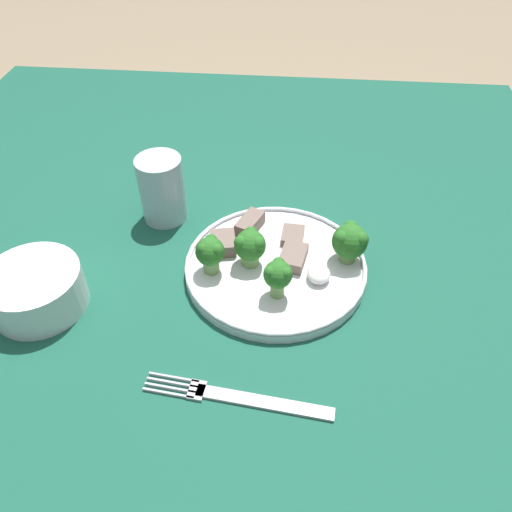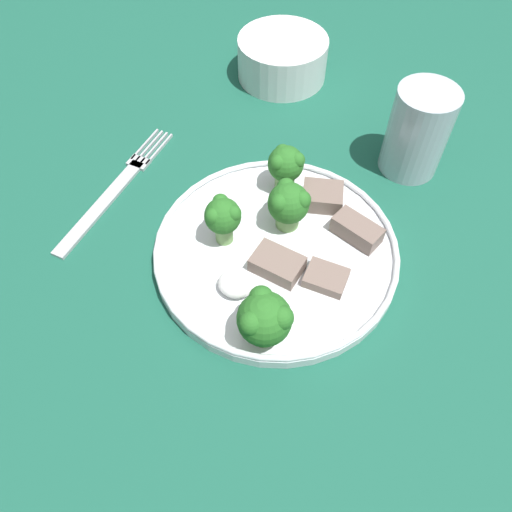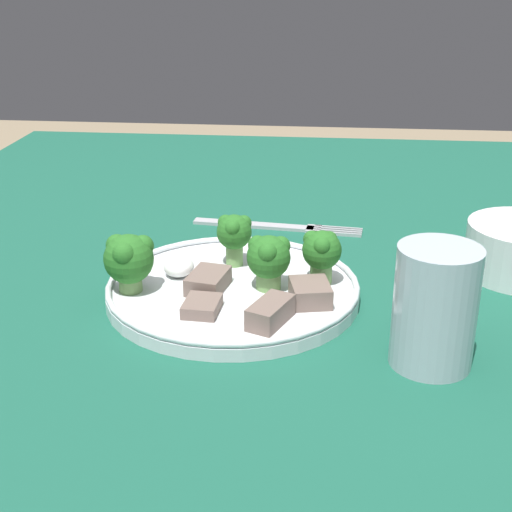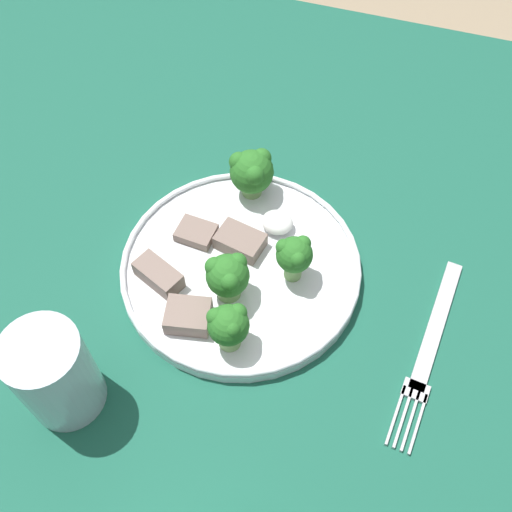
# 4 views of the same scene
# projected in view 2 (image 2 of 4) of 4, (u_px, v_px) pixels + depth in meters

# --- Properties ---
(ground_plane) EXTENTS (8.00, 8.00, 0.00)m
(ground_plane) POSITION_uv_depth(u_px,v_px,m) (265.00, 402.00, 1.14)
(ground_plane) COLOR #9E896B
(table) EXTENTS (1.31, 1.13, 0.71)m
(table) POSITION_uv_depth(u_px,v_px,m) (273.00, 231.00, 0.63)
(table) COLOR #195642
(table) RESTS_ON ground_plane
(dinner_plate) EXTENTS (0.24, 0.24, 0.02)m
(dinner_plate) POSITION_uv_depth(u_px,v_px,m) (276.00, 251.00, 0.50)
(dinner_plate) COLOR white
(dinner_plate) RESTS_ON table
(fork) EXTENTS (0.04, 0.21, 0.00)m
(fork) POSITION_uv_depth(u_px,v_px,m) (115.00, 189.00, 0.56)
(fork) COLOR #B2B2B7
(fork) RESTS_ON table
(cream_bowl) EXTENTS (0.12, 0.12, 0.05)m
(cream_bowl) POSITION_uv_depth(u_px,v_px,m) (282.00, 59.00, 0.66)
(cream_bowl) COLOR white
(cream_bowl) RESTS_ON table
(drinking_glass) EXTENTS (0.07, 0.07, 0.10)m
(drinking_glass) POSITION_uv_depth(u_px,v_px,m) (416.00, 136.00, 0.55)
(drinking_glass) COLOR #B2C1CC
(drinking_glass) RESTS_ON table
(broccoli_floret_near_rim_left) EXTENTS (0.05, 0.05, 0.06)m
(broccoli_floret_near_rim_left) POSITION_uv_depth(u_px,v_px,m) (264.00, 318.00, 0.41)
(broccoli_floret_near_rim_left) COLOR #709E56
(broccoli_floret_near_rim_left) RESTS_ON dinner_plate
(broccoli_floret_center_left) EXTENTS (0.04, 0.04, 0.05)m
(broccoli_floret_center_left) POSITION_uv_depth(u_px,v_px,m) (289.00, 203.00, 0.49)
(broccoli_floret_center_left) COLOR #709E56
(broccoli_floret_center_left) RESTS_ON dinner_plate
(broccoli_floret_back_left) EXTENTS (0.04, 0.04, 0.05)m
(broccoli_floret_back_left) POSITION_uv_depth(u_px,v_px,m) (223.00, 217.00, 0.48)
(broccoli_floret_back_left) COLOR #709E56
(broccoli_floret_back_left) RESTS_ON dinner_plate
(broccoli_floret_front_left) EXTENTS (0.04, 0.04, 0.05)m
(broccoli_floret_front_left) POSITION_uv_depth(u_px,v_px,m) (286.00, 165.00, 0.52)
(broccoli_floret_front_left) COLOR #709E56
(broccoli_floret_front_left) RESTS_ON dinner_plate
(meat_slice_front_slice) EXTENTS (0.04, 0.03, 0.01)m
(meat_slice_front_slice) POSITION_uv_depth(u_px,v_px,m) (326.00, 278.00, 0.47)
(meat_slice_front_slice) COLOR #756056
(meat_slice_front_slice) RESTS_ON dinner_plate
(meat_slice_middle_slice) EXTENTS (0.05, 0.04, 0.02)m
(meat_slice_middle_slice) POSITION_uv_depth(u_px,v_px,m) (322.00, 196.00, 0.53)
(meat_slice_middle_slice) COLOR #756056
(meat_slice_middle_slice) RESTS_ON dinner_plate
(meat_slice_rear_slice) EXTENTS (0.06, 0.04, 0.02)m
(meat_slice_rear_slice) POSITION_uv_depth(u_px,v_px,m) (357.00, 230.00, 0.50)
(meat_slice_rear_slice) COLOR #756056
(meat_slice_rear_slice) RESTS_ON dinner_plate
(meat_slice_edge_slice) EXTENTS (0.05, 0.04, 0.02)m
(meat_slice_edge_slice) POSITION_uv_depth(u_px,v_px,m) (277.00, 264.00, 0.48)
(meat_slice_edge_slice) COLOR #756056
(meat_slice_edge_slice) RESTS_ON dinner_plate
(sauce_dollop) EXTENTS (0.03, 0.03, 0.02)m
(sauce_dollop) POSITION_uv_depth(u_px,v_px,m) (236.00, 284.00, 0.46)
(sauce_dollop) COLOR white
(sauce_dollop) RESTS_ON dinner_plate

